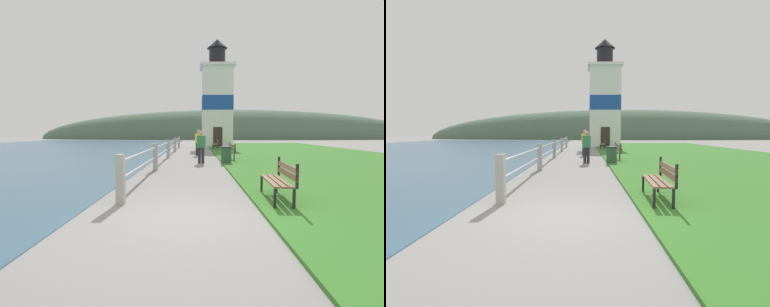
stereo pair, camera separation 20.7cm
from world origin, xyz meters
The scene contains 11 objects.
ground_plane centered at (0.00, 0.00, 0.00)m, with size 160.00×160.00×0.00m, color gray.
grass_verge centered at (7.49, 13.61, 0.03)m, with size 12.00×40.82×0.06m.
seawall_railing centered at (-1.39, 12.06, 0.63)m, with size 0.18×22.31×1.08m.
park_bench_near centered at (2.11, 1.29, 0.54)m, with size 0.57×1.73×0.94m.
park_bench_midway centered at (2.07, 11.06, 0.54)m, with size 0.58×1.88×0.94m.
park_bench_far centered at (1.99, 20.37, 0.54)m, with size 0.51×1.94×0.94m.
lighthouse centered at (2.40, 25.89, 4.71)m, with size 3.49×3.49×10.94m.
person_strolling centered at (0.49, 9.30, 0.86)m, with size 0.42×0.28×1.58m.
person_by_railing centered at (0.39, 14.05, 0.91)m, with size 0.45×0.30×1.67m.
trash_bin centered at (1.70, 9.07, 0.42)m, with size 0.54×0.54×0.84m.
distant_hillside centered at (8.00, 57.21, 0.00)m, with size 80.00×16.00×12.00m.
Camera 1 is at (0.23, -5.34, 1.57)m, focal length 28.00 mm.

